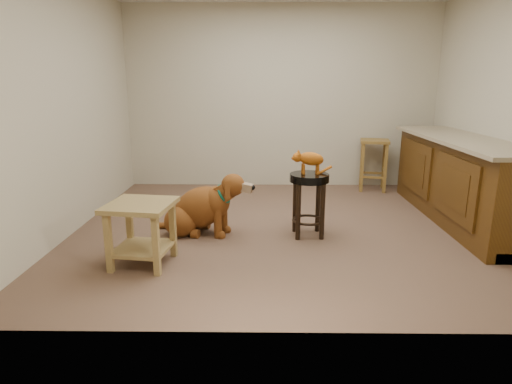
{
  "coord_description": "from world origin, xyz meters",
  "views": [
    {
      "loc": [
        -0.29,
        -4.38,
        1.53
      ],
      "look_at": [
        -0.34,
        -0.21,
        0.45
      ],
      "focal_mm": 30.0,
      "sensor_mm": 36.0,
      "label": 1
    }
  ],
  "objects_px": {
    "padded_stool": "(309,192)",
    "wood_stool": "(373,164)",
    "golden_retriever": "(201,209)",
    "side_table": "(141,224)",
    "tabby_kitten": "(309,160)"
  },
  "relations": [
    {
      "from": "wood_stool",
      "to": "side_table",
      "type": "distance_m",
      "value": 3.74
    },
    {
      "from": "padded_stool",
      "to": "side_table",
      "type": "distance_m",
      "value": 1.66
    },
    {
      "from": "tabby_kitten",
      "to": "side_table",
      "type": "bearing_deg",
      "value": -157.17
    },
    {
      "from": "padded_stool",
      "to": "side_table",
      "type": "height_order",
      "value": "padded_stool"
    },
    {
      "from": "golden_retriever",
      "to": "tabby_kitten",
      "type": "relative_size",
      "value": 2.5
    },
    {
      "from": "wood_stool",
      "to": "golden_retriever",
      "type": "bearing_deg",
      "value": -139.99
    },
    {
      "from": "wood_stool",
      "to": "side_table",
      "type": "height_order",
      "value": "wood_stool"
    },
    {
      "from": "side_table",
      "to": "tabby_kitten",
      "type": "xyz_separation_m",
      "value": [
        1.48,
        0.73,
        0.43
      ]
    },
    {
      "from": "padded_stool",
      "to": "wood_stool",
      "type": "relative_size",
      "value": 0.88
    },
    {
      "from": "golden_retriever",
      "to": "tabby_kitten",
      "type": "distance_m",
      "value": 1.21
    },
    {
      "from": "side_table",
      "to": "padded_stool",
      "type": "bearing_deg",
      "value": 26.11
    },
    {
      "from": "wood_stool",
      "to": "padded_stool",
      "type": "bearing_deg",
      "value": -120.47
    },
    {
      "from": "golden_retriever",
      "to": "tabby_kitten",
      "type": "bearing_deg",
      "value": 11.12
    },
    {
      "from": "padded_stool",
      "to": "golden_retriever",
      "type": "distance_m",
      "value": 1.12
    },
    {
      "from": "side_table",
      "to": "golden_retriever",
      "type": "xyz_separation_m",
      "value": [
        0.39,
        0.79,
        -0.1
      ]
    }
  ]
}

